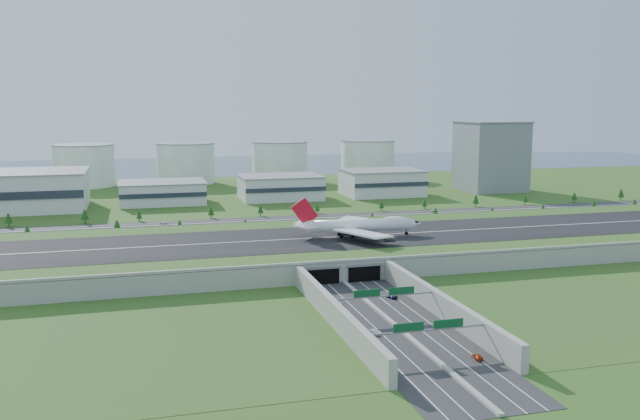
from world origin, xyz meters
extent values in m
plane|color=#3F5C1C|center=(0.00, 0.00, 0.00)|extent=(1200.00, 1200.00, 0.00)
cube|color=gray|center=(0.00, 0.00, 4.00)|extent=(520.00, 100.00, 8.00)
cube|color=#24521C|center=(0.00, 0.00, 8.08)|extent=(520.00, 100.00, 0.16)
cube|color=black|center=(0.00, 0.00, 8.22)|extent=(520.00, 58.00, 0.12)
cube|color=silver|center=(0.00, 0.00, 8.30)|extent=(520.00, 0.90, 0.02)
cube|color=gray|center=(0.00, -49.40, 8.60)|extent=(520.00, 1.20, 1.20)
cube|color=#28282B|center=(0.00, -110.00, 0.06)|extent=(34.00, 120.00, 0.12)
cube|color=gray|center=(0.00, -110.00, 0.45)|extent=(1.60, 120.00, 0.90)
cube|color=gray|center=(-18.20, -100.00, 4.00)|extent=(2.40, 100.00, 8.00)
cube|color=gray|center=(18.20, -100.00, 4.00)|extent=(2.40, 100.00, 8.00)
cube|color=black|center=(-8.50, -50.20, 3.20)|extent=(13.00, 1.20, 6.00)
cube|color=black|center=(8.50, -50.20, 3.20)|extent=(13.00, 1.20, 6.00)
cylinder|color=gray|center=(-19.00, -95.00, 3.50)|extent=(0.70, 0.70, 7.00)
cylinder|color=gray|center=(19.00, -95.00, 3.50)|extent=(0.70, 0.70, 7.00)
cube|color=gray|center=(0.00, -95.00, 7.20)|extent=(38.00, 0.50, 0.50)
cube|color=#0C4C23|center=(-6.00, -95.10, 8.60)|extent=(9.00, 0.30, 2.40)
cube|color=#0C4C23|center=(6.00, -95.10, 8.60)|extent=(9.00, 0.30, 2.40)
cylinder|color=gray|center=(-19.00, -130.00, 3.50)|extent=(0.70, 0.70, 7.00)
cylinder|color=gray|center=(19.00, -130.00, 3.50)|extent=(0.70, 0.70, 7.00)
cube|color=gray|center=(0.00, -130.00, 7.20)|extent=(38.00, 0.50, 0.50)
cube|color=#0C4C23|center=(-6.00, -130.10, 8.60)|extent=(9.00, 0.30, 2.40)
cube|color=#0C4C23|center=(6.00, -130.10, 8.60)|extent=(9.00, 0.30, 2.40)
cube|color=#28282B|center=(0.00, 95.00, 0.06)|extent=(560.00, 36.00, 0.12)
cylinder|color=#3D2819|center=(-132.43, 73.00, 1.34)|extent=(0.50, 0.50, 2.68)
cone|color=#114013|center=(-132.43, 73.00, 4.77)|extent=(4.18, 4.18, 5.37)
cylinder|color=#3D2819|center=(-88.03, 73.00, 1.53)|extent=(0.50, 0.50, 3.05)
cone|color=#114013|center=(-88.03, 73.00, 5.43)|extent=(4.75, 4.75, 6.10)
cylinder|color=#3D2819|center=(-55.39, 73.00, 1.24)|extent=(0.50, 0.50, 2.48)
cone|color=#114013|center=(-55.39, 73.00, 4.41)|extent=(3.86, 3.86, 4.96)
cylinder|color=#3D2819|center=(-19.43, 73.00, 1.04)|extent=(0.50, 0.50, 2.08)
cone|color=#114013|center=(-19.43, 73.00, 3.71)|extent=(3.24, 3.24, 4.17)
cylinder|color=#3D2819|center=(19.90, 73.00, 1.17)|extent=(0.50, 0.50, 2.34)
cone|color=#114013|center=(19.90, 73.00, 4.16)|extent=(3.64, 3.64, 4.68)
cylinder|color=#3D2819|center=(55.57, 73.00, 1.11)|extent=(0.50, 0.50, 2.21)
cone|color=#114013|center=(55.57, 73.00, 3.93)|extent=(3.44, 3.44, 4.42)
cylinder|color=#3D2819|center=(95.88, 73.00, 1.36)|extent=(0.50, 0.50, 2.72)
cone|color=#114013|center=(95.88, 73.00, 4.84)|extent=(4.24, 4.24, 5.45)
cylinder|color=#3D2819|center=(133.96, 73.00, 1.13)|extent=(0.50, 0.50, 2.27)
cone|color=#114013|center=(133.96, 73.00, 4.03)|extent=(3.53, 3.53, 4.54)
cylinder|color=#3D2819|center=(169.62, 73.00, 1.22)|extent=(0.50, 0.50, 2.43)
cone|color=#114013|center=(169.62, 73.00, 4.33)|extent=(3.79, 3.79, 4.87)
cylinder|color=#3D2819|center=(206.90, 73.00, 1.37)|extent=(0.50, 0.50, 2.74)
cone|color=#114013|center=(206.90, 73.00, 4.87)|extent=(4.26, 4.26, 5.48)
cylinder|color=#3D2819|center=(237.88, 73.00, 1.37)|extent=(0.50, 0.50, 2.74)
cone|color=#114013|center=(237.88, 73.00, 4.88)|extent=(4.27, 4.27, 5.49)
cylinder|color=#3D2819|center=(-148.66, 117.00, 1.42)|extent=(0.50, 0.50, 2.84)
cone|color=#114013|center=(-148.66, 117.00, 5.05)|extent=(4.42, 4.42, 5.68)
cylinder|color=#3D2819|center=(-107.31, 117.00, 1.49)|extent=(0.50, 0.50, 2.98)
cone|color=#114013|center=(-107.31, 117.00, 5.30)|extent=(4.63, 4.63, 5.96)
cylinder|color=#3D2819|center=(-76.45, 117.00, 1.11)|extent=(0.50, 0.50, 2.23)
cone|color=#114013|center=(-76.45, 117.00, 3.96)|extent=(3.46, 3.46, 4.45)
cylinder|color=#3D2819|center=(-33.70, 117.00, 1.24)|extent=(0.50, 0.50, 2.48)
cone|color=#114013|center=(-33.70, 117.00, 4.40)|extent=(3.85, 3.85, 4.95)
cylinder|color=#3D2819|center=(-2.99, 117.00, 1.20)|extent=(0.50, 0.50, 2.40)
cone|color=#114013|center=(-2.99, 117.00, 4.27)|extent=(3.74, 3.74, 4.80)
cylinder|color=#3D2819|center=(33.89, 117.00, 1.11)|extent=(0.50, 0.50, 2.23)
cone|color=#114013|center=(33.89, 117.00, 3.96)|extent=(3.47, 3.47, 4.46)
cylinder|color=#3D2819|center=(77.64, 117.00, 1.16)|extent=(0.50, 0.50, 2.31)
cone|color=#114013|center=(77.64, 117.00, 4.11)|extent=(3.60, 3.60, 4.62)
cylinder|color=#3D2819|center=(108.27, 117.00, 1.09)|extent=(0.50, 0.50, 2.18)
cone|color=#114013|center=(108.27, 117.00, 3.87)|extent=(3.38, 3.38, 4.35)
cylinder|color=#3D2819|center=(146.13, 117.00, 1.44)|extent=(0.50, 0.50, 2.89)
cone|color=#114013|center=(146.13, 117.00, 5.13)|extent=(4.49, 4.49, 5.77)
cylinder|color=#3D2819|center=(184.30, 117.00, 1.14)|extent=(0.50, 0.50, 2.28)
cone|color=#114013|center=(184.30, 117.00, 4.05)|extent=(3.54, 3.54, 4.55)
cylinder|color=#3D2819|center=(223.97, 117.00, 1.23)|extent=(0.50, 0.50, 2.47)
cone|color=#114013|center=(223.97, 117.00, 4.38)|extent=(3.84, 3.84, 4.93)
cylinder|color=#3D2819|center=(262.97, 117.00, 1.48)|extent=(0.50, 0.50, 2.96)
cone|color=#114013|center=(262.97, 117.00, 5.25)|extent=(4.60, 4.60, 5.91)
cube|color=silver|center=(-60.00, 190.00, 7.50)|extent=(58.00, 42.00, 15.00)
cube|color=silver|center=(25.00, 190.00, 8.50)|extent=(58.00, 42.00, 17.00)
cube|color=silver|center=(105.00, 190.00, 9.50)|extent=(58.00, 42.00, 19.00)
cube|color=slate|center=(200.00, 195.00, 27.50)|extent=(46.00, 46.00, 55.00)
cylinder|color=silver|center=(-120.00, 310.00, 17.50)|extent=(50.00, 50.00, 35.00)
cylinder|color=silver|center=(-35.00, 310.00, 17.50)|extent=(50.00, 50.00, 35.00)
cylinder|color=silver|center=(50.00, 310.00, 17.50)|extent=(50.00, 50.00, 35.00)
cylinder|color=silver|center=(135.00, 310.00, 17.50)|extent=(50.00, 50.00, 35.00)
cube|color=#31445E|center=(0.00, 480.00, 0.03)|extent=(1200.00, 260.00, 0.06)
cylinder|color=white|center=(22.61, -1.22, 13.44)|extent=(50.10, 10.59, 5.69)
cone|color=white|center=(49.15, -3.86, 13.44)|extent=(7.64, 6.37, 5.69)
cone|color=white|center=(-3.93, 1.42, 13.79)|extent=(9.41, 6.54, 5.69)
ellipsoid|color=white|center=(39.45, -2.89, 15.48)|extent=(12.51, 5.61, 3.50)
cube|color=white|center=(19.34, -16.08, 12.55)|extent=(22.21, 29.04, 1.40)
cube|color=white|center=(22.33, 14.00, 12.55)|extent=(25.47, 28.19, 1.40)
cylinder|color=#38383D|center=(25.77, -12.25, 10.59)|extent=(4.86, 3.11, 2.67)
cylinder|color=#38383D|center=(29.96, -22.50, 10.59)|extent=(4.86, 3.11, 2.67)
cylinder|color=#38383D|center=(27.88, 8.98, 10.59)|extent=(4.86, 3.11, 2.67)
cylinder|color=#38383D|center=(34.01, 18.20, 10.59)|extent=(4.86, 3.11, 2.67)
cube|color=white|center=(-3.62, -4.42, 14.50)|extent=(8.89, 11.11, 0.53)
cube|color=white|center=(-2.48, 7.08, 14.50)|extent=(10.04, 11.05, 0.53)
cube|color=red|center=(-3.05, 1.33, 20.55)|extent=(12.69, 2.05, 13.33)
cylinder|color=black|center=(45.47, -3.49, 8.77)|extent=(1.69, 0.62, 1.69)
cylinder|color=black|center=(18.79, -3.70, 8.77)|extent=(1.69, 0.62, 1.69)
cylinder|color=black|center=(19.35, 1.96, 8.77)|extent=(1.69, 0.62, 1.69)
cylinder|color=black|center=(13.48, -3.17, 8.77)|extent=(1.69, 0.62, 1.69)
cylinder|color=black|center=(14.04, 2.49, 8.77)|extent=(1.69, 0.62, 1.69)
imported|color=silver|center=(-10.21, -78.35, 0.84)|extent=(1.79, 4.27, 1.44)
imported|color=white|center=(-8.85, -110.48, 0.82)|extent=(2.71, 4.49, 1.40)
imported|color=#0D1D41|center=(10.38, -75.16, 0.80)|extent=(3.80, 5.35, 1.35)
imported|color=#9B330E|center=(11.72, -136.93, 0.81)|extent=(2.37, 4.91, 1.38)
imported|color=slate|center=(-92.06, 86.44, 0.81)|extent=(4.35, 2.85, 1.38)
imported|color=black|center=(107.37, 100.78, 0.86)|extent=(4.68, 2.20, 1.48)
imported|color=#B4B5B9|center=(159.49, 88.38, 0.89)|extent=(6.04, 3.97, 1.54)
imported|color=white|center=(-62.59, 102.56, 0.97)|extent=(6.27, 3.84, 1.70)
camera|label=1|loc=(-76.54, -296.67, 69.42)|focal=38.00mm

